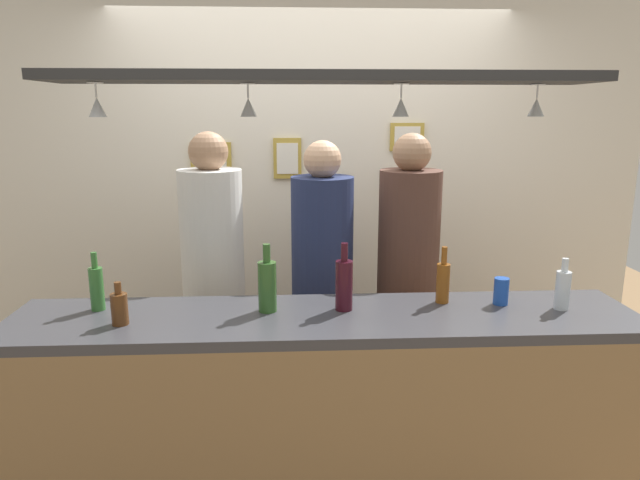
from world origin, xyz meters
TOP-DOWN VIEW (x-y plane):
  - ground_plane at (0.00, 0.00)m, footprint 8.00×8.00m
  - back_wall at (0.00, 1.10)m, footprint 4.40×0.06m
  - bar_counter at (0.00, -0.51)m, footprint 2.70×0.55m
  - overhead_glass_rack at (0.00, -0.30)m, footprint 2.20×0.36m
  - hanging_wineglass_far_left at (-0.89, -0.33)m, footprint 0.07×0.07m
  - hanging_wineglass_left at (-0.31, -0.25)m, footprint 0.07×0.07m
  - hanging_wineglass_center_left at (0.31, -0.28)m, footprint 0.07×0.07m
  - hanging_wineglass_center at (0.89, -0.25)m, footprint 0.07×0.07m
  - person_left_white_patterned_shirt at (-0.57, 0.38)m, footprint 0.34×0.34m
  - person_middle_navy_shirt at (0.03, 0.38)m, footprint 0.34×0.34m
  - person_right_brown_shirt at (0.51, 0.38)m, footprint 0.34×0.34m
  - bottle_wine_dark_red at (0.08, -0.29)m, footprint 0.08×0.08m
  - bottle_champagne_green at (-0.25, -0.29)m, footprint 0.08×0.08m
  - bottle_beer_brown_stubby at (-0.85, -0.42)m, footprint 0.07×0.07m
  - bottle_beer_green_import at (-0.99, -0.24)m, footprint 0.06×0.06m
  - bottle_soda_clear at (1.04, -0.33)m, footprint 0.06×0.06m
  - bottle_beer_amber_tall at (0.54, -0.22)m, footprint 0.06×0.06m
  - drink_can at (0.80, -0.26)m, footprint 0.07×0.07m
  - picture_frame_lower_pair at (0.62, 1.06)m, footprint 0.30×0.02m
  - picture_frame_upper_small at (0.62, 1.06)m, footprint 0.22×0.02m
  - picture_frame_caricature at (-0.65, 1.06)m, footprint 0.26×0.02m
  - picture_frame_crest at (-0.16, 1.06)m, footprint 0.18×0.02m

SIDE VIEW (x-z plane):
  - ground_plane at x=0.00m, z-range 0.00..0.00m
  - bar_counter at x=0.00m, z-range 0.18..1.21m
  - person_middle_navy_shirt at x=0.03m, z-range 0.18..1.91m
  - person_right_brown_shirt at x=0.51m, z-range 0.19..1.95m
  - person_left_white_patterned_shirt at x=-0.57m, z-range 0.19..1.97m
  - drink_can at x=0.80m, z-range 1.03..1.15m
  - bottle_beer_brown_stubby at x=-0.85m, z-range 1.01..1.19m
  - bottle_soda_clear at x=1.04m, z-range 1.01..1.24m
  - bottle_beer_amber_tall at x=0.54m, z-range 1.00..1.26m
  - bottle_beer_green_import at x=-0.99m, z-range 1.00..1.26m
  - bottle_wine_dark_red at x=0.08m, z-range 1.00..1.30m
  - bottle_champagne_green at x=-0.25m, z-range 1.00..1.30m
  - back_wall at x=0.00m, z-range 0.00..2.60m
  - picture_frame_lower_pair at x=0.62m, z-range 1.33..1.51m
  - picture_frame_caricature at x=-0.65m, z-range 1.34..1.68m
  - picture_frame_crest at x=-0.16m, z-range 1.45..1.71m
  - picture_frame_upper_small at x=0.62m, z-range 1.62..1.80m
  - hanging_wineglass_far_left at x=-0.89m, z-range 1.84..1.97m
  - hanging_wineglass_left at x=-0.31m, z-range 1.84..1.97m
  - hanging_wineglass_center_left at x=0.31m, z-range 1.84..1.97m
  - hanging_wineglass_center at x=0.89m, z-range 1.84..1.97m
  - overhead_glass_rack at x=0.00m, z-range 1.99..2.03m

